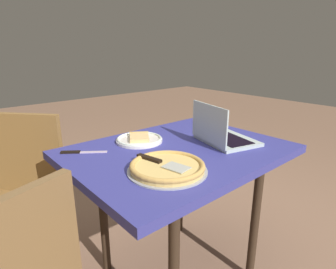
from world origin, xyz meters
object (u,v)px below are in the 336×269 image
Objects in this scene: pizza_plate at (139,139)px; chair_near at (19,192)px; laptop at (222,135)px; pizza_tray at (167,167)px; table_knife at (79,152)px; dining_table at (178,163)px.

chair_near is (0.55, -0.34, -0.26)m from pizza_plate.
laptop is 1.12m from chair_near.
pizza_plate is at bearing -43.50° from laptop.
chair_near reaches higher than pizza_plate.
laptop is at bearing -169.52° from pizza_tray.
table_knife is at bearing -8.69° from pizza_plate.
chair_near is at bearing -41.30° from dining_table.
table_knife is (0.64, -0.35, -0.04)m from laptop.
pizza_plate is at bearing -67.89° from dining_table.
laptop is 0.44m from pizza_plate.
table_knife is 0.45m from chair_near.
pizza_plate is 0.32m from table_knife.
pizza_plate is 0.41m from pizza_tray.
chair_near is at bearing -32.03° from pizza_plate.
pizza_plate is 0.27× the size of chair_near.
pizza_plate is at bearing 147.97° from chair_near.
dining_table is at bearing 138.70° from chair_near.
dining_table is at bearing -142.45° from pizza_tray.
chair_near is at bearing -51.95° from table_knife.
pizza_tray is at bearing 119.56° from chair_near.
dining_table is 0.49m from table_knife.
chair_near is (0.64, -0.56, -0.17)m from dining_table.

